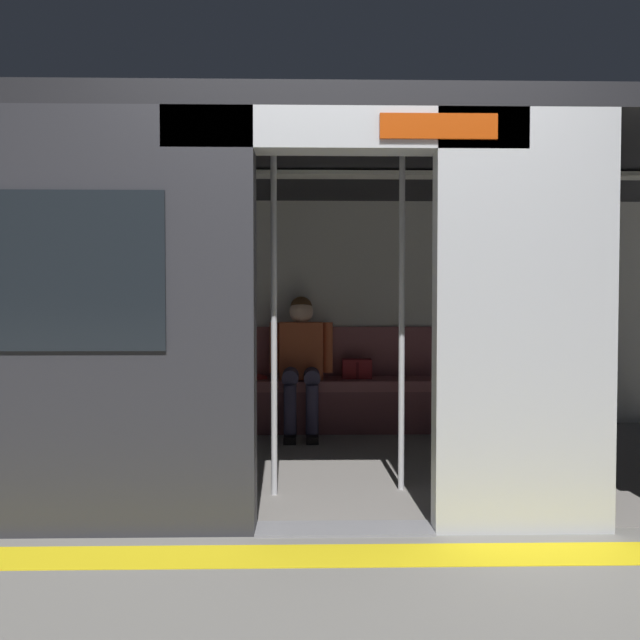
% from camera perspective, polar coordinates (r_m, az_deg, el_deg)
% --- Properties ---
extents(ground_plane, '(60.00, 60.00, 0.00)m').
position_cam_1_polar(ground_plane, '(3.11, 2.38, -19.66)').
color(ground_plane, gray).
extents(platform_edge_strip, '(8.00, 0.24, 0.01)m').
position_cam_1_polar(platform_edge_strip, '(2.83, 2.77, -21.81)').
color(platform_edge_strip, yellow).
rests_on(platform_edge_strip, ground_plane).
extents(train_car, '(6.40, 2.77, 2.19)m').
position_cam_1_polar(train_car, '(4.11, 0.68, 6.18)').
color(train_car, silver).
rests_on(train_car, ground_plane).
extents(bench_seat, '(2.86, 0.44, 0.46)m').
position_cam_1_polar(bench_seat, '(5.20, 0.88, -6.93)').
color(bench_seat, '#935156').
rests_on(bench_seat, ground_plane).
extents(person_seated, '(0.55, 0.67, 1.19)m').
position_cam_1_polar(person_seated, '(5.11, -1.83, -3.40)').
color(person_seated, '#CC5933').
rests_on(person_seated, ground_plane).
extents(handbag, '(0.26, 0.15, 0.17)m').
position_cam_1_polar(handbag, '(5.26, 3.58, -4.73)').
color(handbag, maroon).
rests_on(handbag, bench_seat).
extents(book, '(0.24, 0.27, 0.03)m').
position_cam_1_polar(book, '(5.28, -6.38, -5.49)').
color(book, '#B22D2D').
rests_on(book, bench_seat).
extents(grab_pole_door, '(0.04, 0.04, 2.05)m').
position_cam_1_polar(grab_pole_door, '(3.43, -4.48, -0.11)').
color(grab_pole_door, silver).
rests_on(grab_pole_door, ground_plane).
extents(grab_pole_far, '(0.04, 0.04, 2.05)m').
position_cam_1_polar(grab_pole_far, '(3.55, 7.92, -0.06)').
color(grab_pole_far, silver).
rests_on(grab_pole_far, ground_plane).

